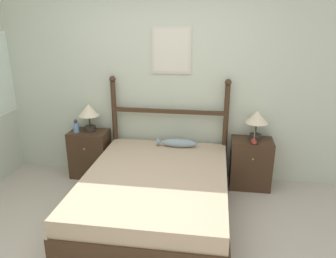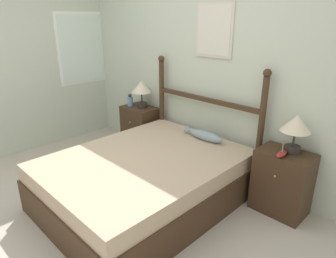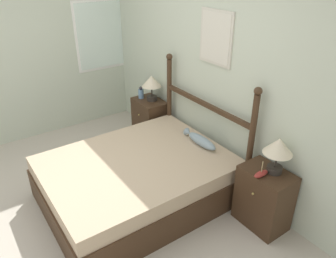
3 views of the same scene
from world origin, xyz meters
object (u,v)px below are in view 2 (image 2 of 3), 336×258
(table_lamp_left, at_px, (142,89))
(fish_pillow, at_px, (204,135))
(table_lamp_right, at_px, (296,126))
(nightstand_left, at_px, (140,128))
(nightstand_right, at_px, (282,182))
(bed, at_px, (145,180))
(model_boat, at_px, (282,154))
(bottle, at_px, (130,101))

(table_lamp_left, distance_m, fish_pillow, 1.26)
(fish_pillow, bearing_deg, table_lamp_right, 5.89)
(table_lamp_left, distance_m, table_lamp_right, 2.19)
(nightstand_left, bearing_deg, fish_pillow, -2.69)
(table_lamp_left, bearing_deg, fish_pillow, -4.37)
(table_lamp_left, height_order, fish_pillow, table_lamp_left)
(nightstand_right, bearing_deg, fish_pillow, -176.53)
(bed, relative_size, model_boat, 11.30)
(nightstand_left, height_order, nightstand_right, same)
(bed, bearing_deg, nightstand_right, 38.22)
(table_lamp_left, height_order, table_lamp_right, same)
(nightstand_right, bearing_deg, nightstand_left, 180.00)
(nightstand_left, bearing_deg, table_lamp_right, 1.13)
(bed, xyz_separation_m, bottle, (-1.23, 0.80, 0.47))
(bed, height_order, fish_pillow, fish_pillow)
(nightstand_left, distance_m, table_lamp_left, 0.60)
(nightstand_left, xyz_separation_m, table_lamp_right, (2.21, 0.04, 0.59))
(bottle, bearing_deg, bed, -33.14)
(model_boat, bearing_deg, bottle, 178.55)
(nightstand_left, relative_size, nightstand_right, 1.00)
(table_lamp_left, relative_size, fish_pillow, 0.71)
(nightstand_left, distance_m, fish_pillow, 1.25)
(nightstand_right, xyz_separation_m, bottle, (-2.32, -0.05, 0.41))
(nightstand_left, bearing_deg, bottle, -159.94)
(table_lamp_left, bearing_deg, nightstand_left, -115.54)
(bed, bearing_deg, model_boat, 34.38)
(nightstand_left, xyz_separation_m, model_boat, (2.18, -0.11, 0.35))
(table_lamp_right, xyz_separation_m, fish_pillow, (-0.98, -0.10, -0.34))
(nightstand_right, distance_m, table_lamp_right, 0.60)
(nightstand_right, relative_size, table_lamp_right, 1.74)
(model_boat, distance_m, fish_pillow, 0.96)
(nightstand_right, bearing_deg, bottle, -178.70)
(nightstand_right, height_order, bottle, bottle)
(bed, distance_m, nightstand_right, 1.39)
(nightstand_left, bearing_deg, model_boat, -2.92)
(nightstand_right, distance_m, bottle, 2.36)
(nightstand_left, height_order, table_lamp_left, table_lamp_left)
(bed, height_order, model_boat, model_boat)
(bed, distance_m, table_lamp_left, 1.54)
(table_lamp_left, xyz_separation_m, table_lamp_right, (2.19, 0.01, 0.00))
(table_lamp_right, bearing_deg, bottle, -177.66)
(nightstand_left, xyz_separation_m, bottle, (-0.14, -0.05, 0.41))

